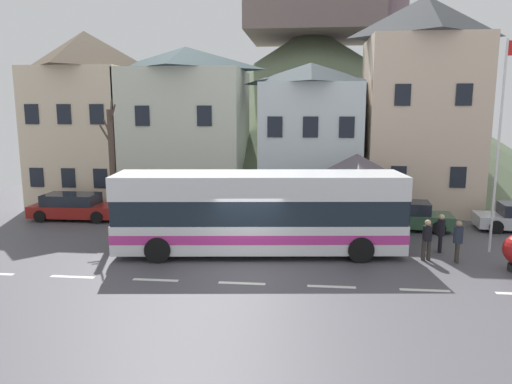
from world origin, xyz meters
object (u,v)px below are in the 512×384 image
Objects in this scene: bus_shelter at (356,168)px; pedestrian_00 at (427,238)px; parked_car_00 at (404,216)px; flagpole at (501,134)px; hilltop_castle at (312,97)px; pedestrian_01 at (458,237)px; transit_bus at (259,213)px; bare_tree_00 at (112,169)px; townhouse_02 at (310,136)px; parked_car_01 at (75,207)px; townhouse_00 at (89,119)px; public_bench at (367,211)px; pedestrian_02 at (441,231)px; townhouse_03 at (421,107)px; townhouse_01 at (187,127)px; pedestrian_03 at (377,225)px.

bus_shelter is 2.32× the size of pedestrian_00.
flagpole is (2.79, -3.60, 4.15)m from parked_car_00.
pedestrian_01 is (5.36, -26.48, -5.91)m from hilltop_castle.
bus_shelter is at bearing 119.26° from pedestrian_00.
pedestrian_01 is at bearing -140.18° from flagpole.
bare_tree_00 is at bearing 155.73° from transit_bus.
townhouse_02 is 1.82× the size of parked_car_01.
townhouse_02 is 1.89× the size of parked_car_00.
bare_tree_00 reaches higher than transit_bus.
public_bench is (16.60, -3.31, -4.73)m from townhouse_00.
hilltop_castle is at bearing 101.44° from pedestrian_01.
pedestrian_00 is 0.19× the size of flagpole.
pedestrian_01 is (1.11, -0.15, 0.09)m from pedestrian_00.
parked_car_00 is at bearing -48.59° from townhouse_02.
parked_car_01 is at bearing 175.54° from bus_shelter.
townhouse_00 is 17.58m from public_bench.
pedestrian_00 is 1.02× the size of public_bench.
transit_bus is at bearing 176.91° from pedestrian_01.
pedestrian_01 is (5.60, -10.36, -3.23)m from townhouse_02.
pedestrian_02 reaches higher than parked_car_01.
bare_tree_00 is at bearing -40.58° from parked_car_01.
townhouse_03 is at bearing 98.83° from flagpole.
parked_car_01 is 18.86m from pedestrian_01.
townhouse_03 reaches higher than flagpole.
bare_tree_00 is at bearing -161.02° from public_bench.
townhouse_01 is 5.83× the size of pedestrian_00.
townhouse_02 is 5.30× the size of pedestrian_02.
townhouse_00 reaches higher than bus_shelter.
hilltop_castle is (0.24, 16.11, 2.68)m from townhouse_02.
townhouse_01 reaches higher than pedestrian_01.
townhouse_00 is 1.23× the size of flagpole.
pedestrian_00 is (16.94, -5.31, 0.25)m from parked_car_01.
parked_car_01 is at bearing -121.12° from hilltop_castle.
parked_car_01 is at bearing 166.81° from pedestrian_02.
parked_car_01 reaches higher than public_bench.
flagpole is at bearing 5.95° from pedestrian_02.
pedestrian_01 reaches higher than parked_car_01.
pedestrian_00 is (18.06, -10.02, -4.29)m from townhouse_00.
pedestrian_02 is at bearing -95.66° from townhouse_03.
parked_car_01 is 15.68m from pedestrian_03.
pedestrian_01 reaches higher than pedestrian_03.
flagpole is at bearing -81.17° from townhouse_03.
townhouse_01 is 0.23× the size of hilltop_castle.
bus_shelter is at bearing 107.32° from pedestrian_03.
townhouse_00 is 6.73× the size of pedestrian_03.
townhouse_00 reaches higher than pedestrian_03.
parked_car_01 is at bearing 147.86° from transit_bus.
townhouse_02 is at bearing 113.75° from pedestrian_00.
pedestrian_01 is at bearing -18.09° from parked_car_01.
public_bench is at bearing 45.52° from transit_bus.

